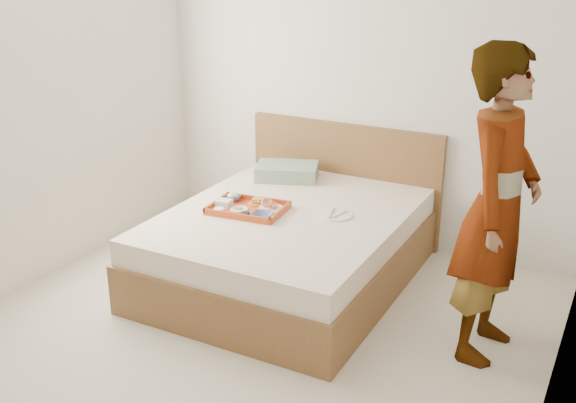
# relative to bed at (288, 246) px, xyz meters

# --- Properties ---
(ground) EXTENTS (3.50, 4.00, 0.01)m
(ground) POSITION_rel_bed_xyz_m (0.13, -1.00, -0.27)
(ground) COLOR beige
(ground) RESTS_ON ground
(wall_back) EXTENTS (3.50, 0.01, 2.60)m
(wall_back) POSITION_rel_bed_xyz_m (0.13, 1.00, 1.04)
(wall_back) COLOR silver
(wall_back) RESTS_ON ground
(wall_right) EXTENTS (0.01, 4.00, 2.60)m
(wall_right) POSITION_rel_bed_xyz_m (1.88, -1.00, 1.04)
(wall_right) COLOR silver
(wall_right) RESTS_ON ground
(bed) EXTENTS (1.65, 2.00, 0.53)m
(bed) POSITION_rel_bed_xyz_m (0.00, 0.00, 0.00)
(bed) COLOR brown
(bed) RESTS_ON ground
(headboard) EXTENTS (1.65, 0.06, 0.95)m
(headboard) POSITION_rel_bed_xyz_m (0.00, 0.97, 0.21)
(headboard) COLOR brown
(headboard) RESTS_ON ground
(pillow) EXTENTS (0.57, 0.48, 0.12)m
(pillow) POSITION_rel_bed_xyz_m (-0.35, 0.64, 0.32)
(pillow) COLOR gray
(pillow) RESTS_ON bed
(tray) EXTENTS (0.55, 0.43, 0.05)m
(tray) POSITION_rel_bed_xyz_m (-0.26, -0.12, 0.29)
(tray) COLOR #CD4513
(tray) RESTS_ON bed
(prawn_plate) EXTENTS (0.20, 0.20, 0.01)m
(prawn_plate) POSITION_rel_bed_xyz_m (-0.11, -0.05, 0.28)
(prawn_plate) COLOR white
(prawn_plate) RESTS_ON tray
(navy_bowl_big) EXTENTS (0.16, 0.16, 0.04)m
(navy_bowl_big) POSITION_rel_bed_xyz_m (-0.09, -0.22, 0.30)
(navy_bowl_big) COLOR #1A204E
(navy_bowl_big) RESTS_ON tray
(sauce_dish) EXTENTS (0.08, 0.08, 0.03)m
(sauce_dish) POSITION_rel_bed_xyz_m (-0.21, -0.25, 0.29)
(sauce_dish) COLOR black
(sauce_dish) RESTS_ON tray
(meat_plate) EXTENTS (0.14, 0.14, 0.01)m
(meat_plate) POSITION_rel_bed_xyz_m (-0.31, -0.16, 0.28)
(meat_plate) COLOR white
(meat_plate) RESTS_ON tray
(bread_plate) EXTENTS (0.14, 0.14, 0.01)m
(bread_plate) POSITION_rel_bed_xyz_m (-0.25, 0.00, 0.28)
(bread_plate) COLOR orange
(bread_plate) RESTS_ON tray
(salad_bowl) EXTENTS (0.12, 0.12, 0.04)m
(salad_bowl) POSITION_rel_bed_xyz_m (-0.45, -0.02, 0.30)
(salad_bowl) COLOR #1A204E
(salad_bowl) RESTS_ON tray
(plastic_tub) EXTENTS (0.12, 0.10, 0.05)m
(plastic_tub) POSITION_rel_bed_xyz_m (-0.44, -0.15, 0.30)
(plastic_tub) COLOR silver
(plastic_tub) RESTS_ON tray
(cheese_round) EXTENTS (0.08, 0.08, 0.03)m
(cheese_round) POSITION_rel_bed_xyz_m (-0.41, -0.26, 0.29)
(cheese_round) COLOR white
(cheese_round) RESTS_ON tray
(dinner_plate) EXTENTS (0.24, 0.24, 0.01)m
(dinner_plate) POSITION_rel_bed_xyz_m (0.33, 0.09, 0.27)
(dinner_plate) COLOR white
(dinner_plate) RESTS_ON bed
(person) EXTENTS (0.49, 0.70, 1.83)m
(person) POSITION_rel_bed_xyz_m (1.46, -0.24, 0.65)
(person) COLOR white
(person) RESTS_ON ground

